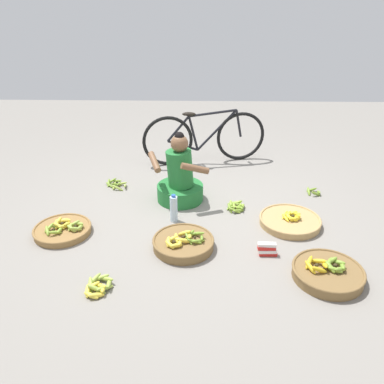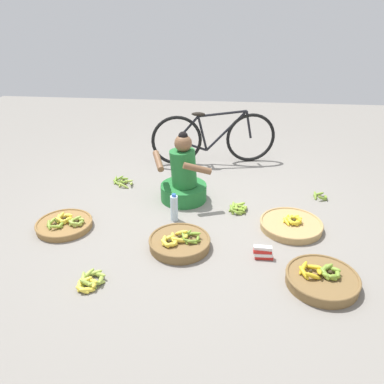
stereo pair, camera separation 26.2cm
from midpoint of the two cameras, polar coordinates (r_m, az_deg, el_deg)
ground_plane at (r=4.14m, az=-1.74°, el=-3.10°), size 10.00×10.00×0.00m
vendor_woman_front at (r=4.29m, az=-3.57°, el=1.89°), size 0.69×0.52×0.80m
bicycle_leaning at (r=5.29m, az=0.45°, el=8.03°), size 1.67×0.41×0.73m
banana_basket_back_right at (r=4.01m, az=12.51°, el=-4.18°), size 0.62×0.62×0.14m
banana_basket_near_vendor at (r=3.57m, az=-3.42°, el=-7.54°), size 0.57×0.57×0.16m
banana_basket_front_left at (r=4.02m, az=-20.40°, el=-5.25°), size 0.56×0.56×0.14m
banana_basket_back_center at (r=3.36m, az=17.33°, el=-11.34°), size 0.58×0.58×0.16m
loose_bananas_front_right at (r=4.22m, az=4.81°, el=-2.15°), size 0.22×0.24×0.08m
loose_bananas_near_bicycle at (r=3.24m, az=-16.07°, el=-13.32°), size 0.24×0.29×0.10m
loose_bananas_back_left at (r=4.82m, az=-12.71°, el=1.12°), size 0.28×0.28×0.08m
loose_bananas_mid_left at (r=4.70m, az=16.06°, el=0.01°), size 0.16×0.17×0.08m
water_bottle at (r=3.94m, az=-4.62°, el=-2.50°), size 0.08×0.08×0.30m
packet_carton_stack at (r=3.51m, az=8.97°, el=-8.43°), size 0.18×0.07×0.12m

